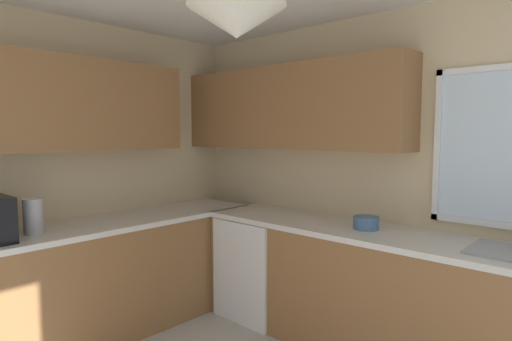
% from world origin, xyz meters
% --- Properties ---
extents(room_shell, '(4.17, 3.51, 2.55)m').
position_xyz_m(room_shell, '(-0.80, 0.57, 1.80)').
color(room_shell, beige).
rests_on(room_shell, ground_plane).
extents(counter_run_left, '(0.65, 3.12, 0.90)m').
position_xyz_m(counter_run_left, '(-1.72, 0.00, 0.45)').
color(counter_run_left, olive).
rests_on(counter_run_left, ground_plane).
extents(counter_run_back, '(3.26, 0.65, 0.90)m').
position_xyz_m(counter_run_back, '(0.21, 1.39, 0.45)').
color(counter_run_back, olive).
rests_on(counter_run_back, ground_plane).
extents(dishwasher, '(0.60, 0.60, 0.86)m').
position_xyz_m(dishwasher, '(-1.06, 1.36, 0.43)').
color(dishwasher, white).
rests_on(dishwasher, ground_plane).
extents(kettle, '(0.13, 0.13, 0.24)m').
position_xyz_m(kettle, '(-1.70, -0.27, 1.02)').
color(kettle, '#B7B7BC').
rests_on(kettle, counter_run_left).
extents(bowl, '(0.18, 0.18, 0.09)m').
position_xyz_m(bowl, '(-0.08, 1.39, 0.95)').
color(bowl, '#4C7099').
rests_on(bowl, counter_run_back).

